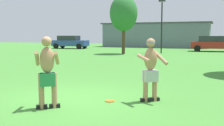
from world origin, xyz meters
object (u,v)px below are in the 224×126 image
at_px(player_with_cap, 151,67).
at_px(lamp_post, 162,20).
at_px(tree_right_field, 124,13).
at_px(car_blue_mid_lot, 70,42).
at_px(car_red_far_end, 212,43).
at_px(player_in_green, 47,71).
at_px(frisbee, 110,101).

xyz_separation_m(player_with_cap, lamp_post, (-3.45, 17.92, 2.17)).
relative_size(lamp_post, tree_right_field, 0.94).
distance_m(lamp_post, tree_right_field, 3.67).
bearing_deg(tree_right_field, lamp_post, 35.29).
bearing_deg(car_blue_mid_lot, player_with_cap, -54.49).
bearing_deg(player_with_cap, lamp_post, 100.91).
bearing_deg(car_blue_mid_lot, tree_right_field, -33.18).
height_order(player_with_cap, lamp_post, lamp_post).
xyz_separation_m(player_with_cap, car_red_far_end, (0.86, 22.34, -0.08)).
height_order(car_blue_mid_lot, tree_right_field, tree_right_field).
bearing_deg(car_blue_mid_lot, player_in_green, -60.03).
bearing_deg(tree_right_field, car_red_far_end, 41.87).
bearing_deg(frisbee, player_in_green, -134.28).
bearing_deg(tree_right_field, player_in_green, -76.00).
height_order(car_red_far_end, lamp_post, lamp_post).
relative_size(car_red_far_end, tree_right_field, 0.85).
relative_size(player_with_cap, car_red_far_end, 0.38).
relative_size(player_in_green, lamp_post, 0.35).
distance_m(player_with_cap, car_blue_mid_lot, 26.76).
bearing_deg(player_with_cap, car_red_far_end, 87.80).
bearing_deg(car_red_far_end, player_in_green, -97.03).
bearing_deg(tree_right_field, frisbee, -71.45).
relative_size(car_red_far_end, lamp_post, 0.90).
relative_size(frisbee, lamp_post, 0.05).
xyz_separation_m(lamp_post, tree_right_field, (-2.97, -2.10, 0.51)).
xyz_separation_m(car_red_far_end, tree_right_field, (-7.28, -6.52, 2.76)).
height_order(car_blue_mid_lot, car_red_far_end, same).
distance_m(player_in_green, frisbee, 1.82).
bearing_deg(player_in_green, car_blue_mid_lot, 119.97).
relative_size(car_blue_mid_lot, lamp_post, 0.91).
xyz_separation_m(car_blue_mid_lot, lamp_post, (12.09, -3.87, 2.25)).
bearing_deg(lamp_post, player_with_cap, -79.09).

